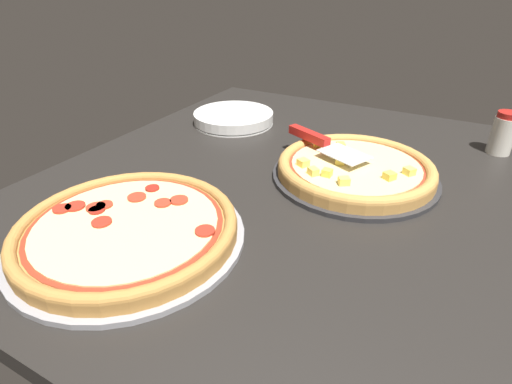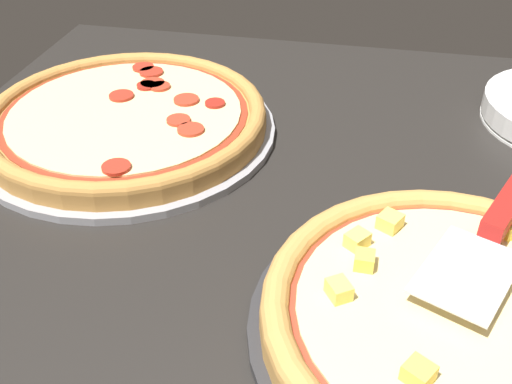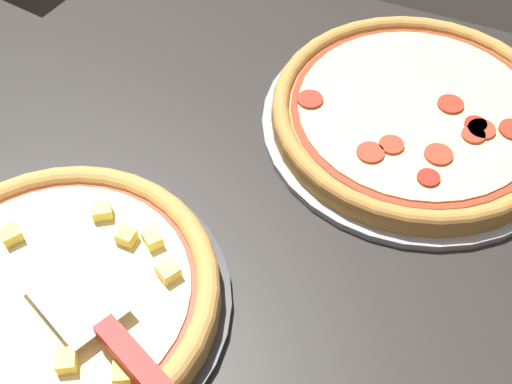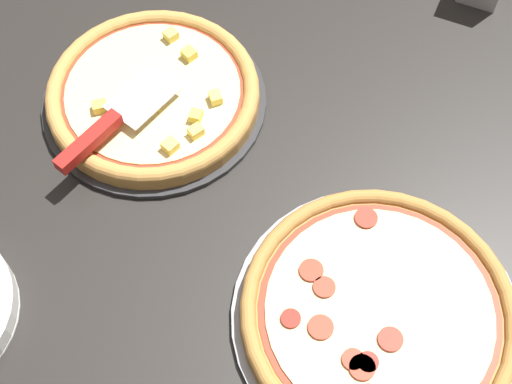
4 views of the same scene
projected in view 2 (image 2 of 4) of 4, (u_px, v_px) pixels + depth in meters
ground_plane at (379, 332)px, 55.69cm from camera, size 128.06×119.67×3.60cm
pizza_pan_front at (454, 333)px, 52.63cm from camera, size 36.52×36.52×1.00cm
pizza_front at (459, 316)px, 51.36cm from camera, size 34.33×34.33×4.03cm
pizza_pan_back at (128, 130)px, 81.35cm from camera, size 40.06×40.06×1.00cm
pizza_back at (126, 116)px, 80.11cm from camera, size 37.65×37.65×3.18cm
serving_spatula at (501, 218)px, 57.35cm from camera, size 22.65×13.62×2.00cm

